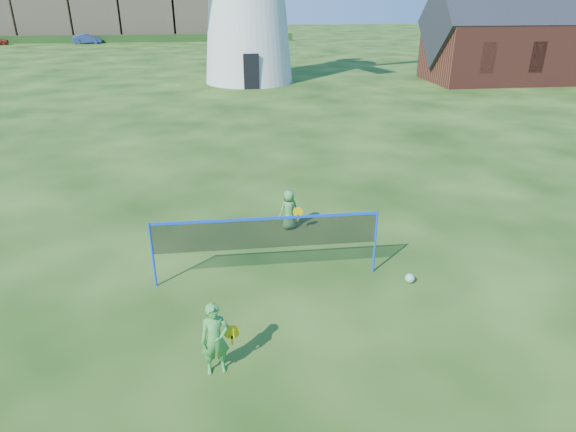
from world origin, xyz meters
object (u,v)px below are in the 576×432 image
(chapel, at_px, (517,38))
(play_ball, at_px, (410,278))
(badminton_net, at_px, (266,234))
(player_boy, at_px, (289,210))
(car_right, at_px, (87,39))
(player_girl, at_px, (215,339))

(chapel, bearing_deg, play_ball, -123.18)
(badminton_net, bearing_deg, play_ball, -10.15)
(player_boy, bearing_deg, car_right, -92.23)
(play_ball, bearing_deg, chapel, 56.82)
(badminton_net, distance_m, car_right, 66.77)
(chapel, distance_m, play_ball, 32.50)
(chapel, height_order, car_right, chapel)
(play_ball, xyz_separation_m, car_right, (-22.31, 64.54, 0.50))
(badminton_net, relative_size, car_right, 1.36)
(player_girl, bearing_deg, car_right, 96.71)
(chapel, distance_m, player_girl, 36.85)
(chapel, height_order, player_girl, chapel)
(badminton_net, bearing_deg, player_girl, -110.92)
(player_girl, xyz_separation_m, play_ball, (4.32, 2.36, -0.57))
(player_boy, distance_m, car_right, 64.52)
(badminton_net, relative_size, player_boy, 4.50)
(chapel, xyz_separation_m, car_right, (-40.01, 37.46, -2.49))
(badminton_net, xyz_separation_m, car_right, (-19.11, 63.97, -0.53))
(chapel, relative_size, player_boy, 11.64)
(player_girl, relative_size, car_right, 0.36)
(car_right, bearing_deg, player_girl, -176.46)
(badminton_net, height_order, car_right, badminton_net)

